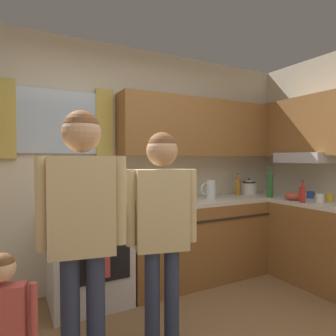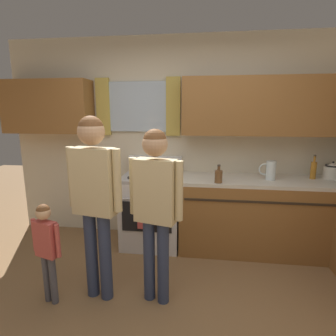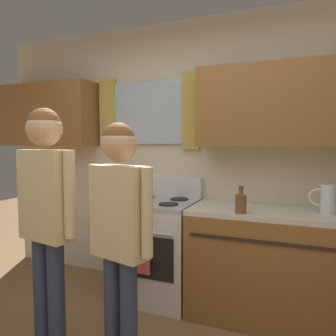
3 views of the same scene
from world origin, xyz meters
The scene contains 6 objects.
back_wall_unit centered at (0.07, 1.82, 1.47)m, with size 4.60×0.42×2.60m.
stove_oven centered at (-0.35, 1.54, 0.47)m, with size 0.71×0.67×1.10m.
bottle_squat_brown centered at (0.45, 1.31, 0.98)m, with size 0.08×0.08×0.21m.
water_pitcher centered at (1.05, 1.53, 1.01)m, with size 0.19×0.11×0.22m.
adult_holding_child centered at (-0.63, 0.46, 1.04)m, with size 0.50×0.22×1.65m.
adult_in_plaid centered at (-0.11, 0.48, 0.97)m, with size 0.47×0.23×1.55m.
Camera 3 is at (0.85, -1.12, 1.43)m, focal length 34.43 mm.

